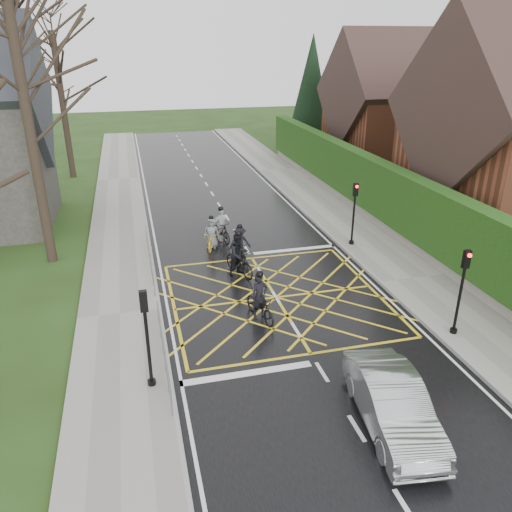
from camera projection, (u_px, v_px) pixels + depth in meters
name	position (u px, v px, depth m)	size (l,w,h in m)	color
ground	(276.00, 298.00, 19.75)	(120.00, 120.00, 0.00)	#203110
road	(276.00, 297.00, 19.75)	(9.00, 80.00, 0.01)	black
sidewalk_right	(412.00, 279.00, 21.08)	(3.00, 80.00, 0.15)	gray
sidewalk_left	(120.00, 315.00, 18.36)	(3.00, 80.00, 0.15)	gray
stone_wall	(383.00, 223.00, 26.70)	(0.50, 38.00, 0.70)	slate
hedge	(387.00, 192.00, 26.01)	(0.90, 38.00, 2.80)	#16340E
house_far	(398.00, 113.00, 37.37)	(9.80, 8.80, 10.30)	brown
conifer	(311.00, 95.00, 43.32)	(4.60, 4.60, 10.00)	black
tree_near	(21.00, 80.00, 19.91)	(9.24, 9.24, 11.44)	black
tree_mid	(24.00, 55.00, 26.51)	(10.08, 10.08, 12.48)	black
tree_far	(58.00, 75.00, 34.36)	(8.40, 8.40, 10.40)	black
railing_south	(163.00, 345.00, 15.28)	(0.05, 5.04, 1.03)	slate
railing_north	(149.00, 252.00, 21.94)	(0.05, 6.04, 1.03)	slate
traffic_light_ne	(354.00, 215.00, 23.98)	(0.24, 0.31, 3.21)	black
traffic_light_se	(460.00, 293.00, 16.51)	(0.24, 0.31, 3.21)	black
traffic_light_sw	(148.00, 340.00, 13.94)	(0.24, 0.31, 3.21)	black
cyclist_rear	(260.00, 303.00, 18.05)	(1.14, 2.04, 1.88)	black
cyclist_back	(239.00, 258.00, 21.42)	(1.27, 2.09, 2.02)	black
cyclist_mid	(240.00, 246.00, 23.04)	(1.01, 1.74, 1.70)	black
cyclist_front	(221.00, 228.00, 25.08)	(1.05, 1.88, 1.82)	black
cyclist_lead	(212.00, 237.00, 24.24)	(1.12, 1.81, 1.67)	gold
car	(393.00, 404.00, 12.94)	(1.48, 4.24, 1.40)	#A6AAAD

